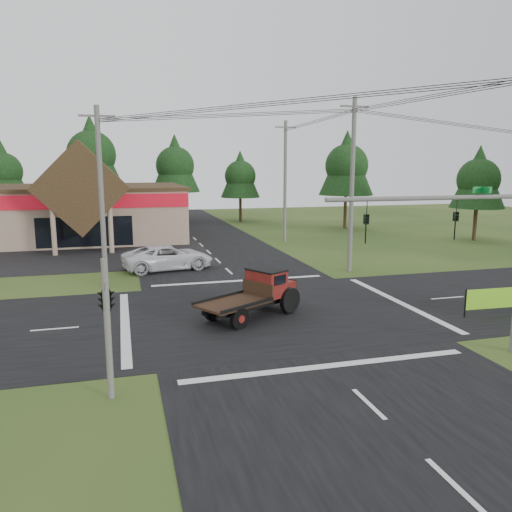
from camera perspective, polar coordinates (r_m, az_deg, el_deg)
name	(u,v)px	position (r m, az deg, el deg)	size (l,w,h in m)	color
ground	(272,312)	(24.70, 1.81, -6.44)	(120.00, 120.00, 0.00)	#274017
road_ns	(272,312)	(24.69, 1.81, -6.42)	(12.00, 120.00, 0.02)	black
road_ew	(272,312)	(24.69, 1.81, -6.42)	(120.00, 12.00, 0.02)	black
parking_apron	(29,258)	(42.79, -24.47, -0.21)	(28.00, 14.00, 0.02)	black
cvs_building	(27,212)	(53.08, -24.74, 4.64)	(30.40, 18.20, 9.19)	#9C806A
traffic_signal_mast	(486,240)	(19.97, 24.76, 1.64)	(8.12, 0.24, 7.00)	#595651
traffic_signal_corner	(106,286)	(15.71, -16.81, -3.31)	(0.53, 2.48, 4.40)	#595651
utility_pole_nw	(101,196)	(30.68, -17.26, 6.60)	(2.00, 0.30, 10.50)	#595651
utility_pole_ne	(352,184)	(34.09, 10.92, 8.04)	(2.00, 0.30, 11.50)	#595651
utility_pole_n	(285,181)	(47.07, 3.34, 8.57)	(2.00, 0.30, 11.20)	#595651
tree_row_b	(3,170)	(65.92, -26.98, 8.80)	(5.60, 5.60, 10.10)	#332316
tree_row_c	(91,152)	(63.71, -18.32, 11.19)	(7.28, 7.28, 13.13)	#332316
tree_row_d	(175,164)	(64.99, -9.23, 10.35)	(6.16, 6.16, 11.11)	#332316
tree_row_e	(240,175)	(64.38, -1.82, 9.29)	(5.04, 5.04, 9.09)	#332316
tree_side_ne	(347,164)	(58.24, 10.32, 10.35)	(6.16, 6.16, 11.11)	#332316
tree_side_e_near	(479,177)	(52.32, 24.09, 8.20)	(5.04, 5.04, 9.09)	#332316
antique_flatbed_truck	(251,295)	(23.55, -0.62, -4.44)	(2.05, 5.36, 2.24)	#560C10
roadside_banner	(501,301)	(26.89, 26.23, -4.61)	(4.03, 0.12, 1.38)	#70BF19
white_pickup	(168,257)	(35.09, -10.04, -0.14)	(2.86, 6.20, 1.72)	silver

